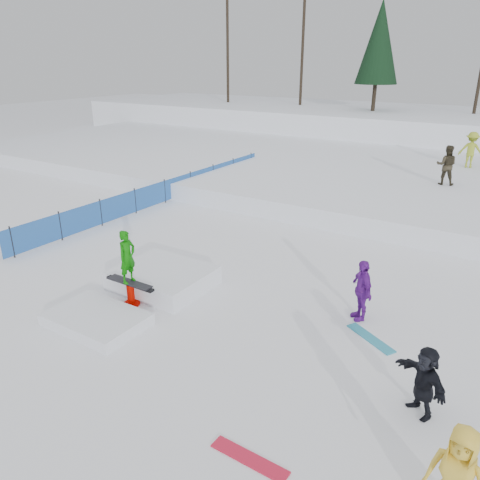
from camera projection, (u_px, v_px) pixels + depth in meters
The scene contains 12 objects.
ground at pixel (187, 295), 13.11m from camera, with size 120.00×120.00×0.00m, color white.
snow_berm at pixel (428, 128), 36.29m from camera, with size 60.00×14.00×2.40m, color white.
snow_midrise at pixel (369, 172), 25.56m from camera, with size 50.00×18.00×0.80m, color white.
safety_fence at pixel (165, 191), 21.36m from camera, with size 0.05×16.00×1.10m.
walker_olive at pixel (446, 165), 21.16m from camera, with size 0.87×0.68×1.79m, color #2F2A1C.
walker_ygreen at pixel (471, 150), 24.55m from camera, with size 1.20×0.69×1.86m, color #99AB28.
spectator_purple at pixel (362, 290), 11.64m from camera, with size 0.94×0.39×1.60m, color #6A1B9A.
spectator_yellow at pixel (456, 477), 6.39m from camera, with size 0.81×0.53×1.66m, color yellow.
spectator_dark at pixel (424, 381), 8.50m from camera, with size 1.30×0.41×1.40m, color black.
loose_board_red at pixel (249, 459), 7.71m from camera, with size 1.40×0.28×0.03m, color red.
loose_board_teal at pixel (370, 338), 11.04m from camera, with size 1.40×0.28×0.03m, color teal.
jib_rail_feature at pixel (146, 286), 12.93m from camera, with size 2.60×4.40×2.11m.
Camera 1 is at (7.53, -9.05, 6.17)m, focal length 35.00 mm.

